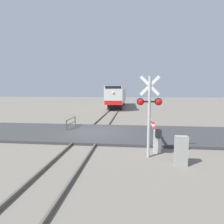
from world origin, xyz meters
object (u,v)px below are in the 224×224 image
at_px(crossing_gate, 155,134).
at_px(utility_cabinet, 181,151).
at_px(crossing_signal, 149,108).
at_px(guard_railing, 71,122).
at_px(locomotive, 117,96).

xyz_separation_m(crossing_gate, utility_cabinet, (0.79, -2.37, -0.17)).
relative_size(crossing_signal, guard_railing, 1.78).
xyz_separation_m(locomotive, crossing_gate, (4.17, -26.03, -1.33)).
height_order(locomotive, utility_cabinet, locomotive).
bearing_deg(utility_cabinet, guard_railing, 137.10).
distance_m(locomotive, guard_railing, 21.89).
bearing_deg(guard_railing, utility_cabinet, -42.90).
height_order(locomotive, crossing_gate, locomotive).
xyz_separation_m(crossing_signal, crossing_gate, (0.52, 1.54, -1.62)).
distance_m(crossing_signal, utility_cabinet, 2.37).
bearing_deg(utility_cabinet, crossing_gate, 108.52).
distance_m(crossing_signal, crossing_gate, 2.30).
bearing_deg(utility_cabinet, locomotive, 99.91).
bearing_deg(locomotive, guard_railing, -95.85).
distance_m(locomotive, crossing_signal, 27.81).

